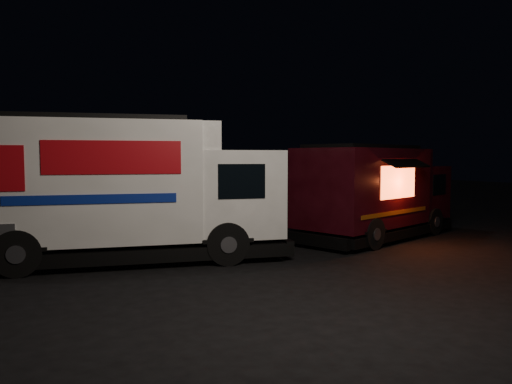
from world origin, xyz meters
The scene contains 3 objects.
ground centered at (0.00, 0.00, 0.00)m, with size 80.00×80.00×0.00m, color black.
white_truck centered at (-2.51, 2.76, 1.73)m, with size 7.64×2.61×3.46m, color white, non-canonical shape.
red_truck centered at (5.09, 2.40, 1.44)m, with size 6.17×2.27×2.87m, color #330910, non-canonical shape.
Camera 1 is at (-5.68, -9.26, 2.51)m, focal length 35.00 mm.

